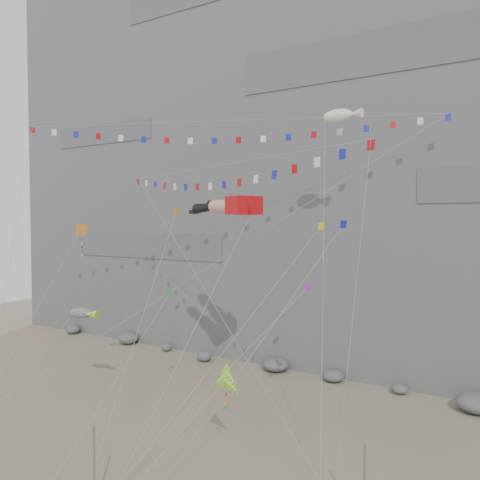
{
  "coord_description": "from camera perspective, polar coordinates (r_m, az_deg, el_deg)",
  "views": [
    {
      "loc": [
        20.54,
        -24.43,
        15.04
      ],
      "look_at": [
        0.61,
        9.0,
        13.41
      ],
      "focal_mm": 35.0,
      "sensor_mm": 36.0,
      "label": 1
    }
  ],
  "objects": [
    {
      "name": "small_kite_e",
      "position": [
        28.45,
        11.97,
        1.11
      ],
      "size": [
        8.54,
        8.26,
        18.44
      ],
      "color": "#131EAA",
      "rests_on": "ground"
    },
    {
      "name": "small_kite_b",
      "position": [
        32.16,
        7.9,
        -6.11
      ],
      "size": [
        7.91,
        10.77,
        16.31
      ],
      "color": "purple",
      "rests_on": "ground"
    },
    {
      "name": "small_kite_c",
      "position": [
        36.41,
        -8.82,
        -6.89
      ],
      "size": [
        1.12,
        11.88,
        14.67
      ],
      "color": "#169229",
      "rests_on": "ground"
    },
    {
      "name": "anchor_pole_center",
      "position": [
        27.99,
        -17.35,
        -25.04
      ],
      "size": [
        0.12,
        0.12,
        4.38
      ],
      "primitive_type": "cylinder",
      "color": "gray",
      "rests_on": "ground"
    },
    {
      "name": "legs_kite",
      "position": [
        36.05,
        -1.46,
        4.13
      ],
      "size": [
        7.71,
        17.49,
        21.24
      ],
      "rotation": [
        0.0,
        0.0,
        -0.42
      ],
      "color": "#B70B0E",
      "rests_on": "ground"
    },
    {
      "name": "flag_banner_upper",
      "position": [
        40.88,
        -1.72,
        14.3
      ],
      "size": [
        33.08,
        19.67,
        30.39
      ],
      "color": "#B70B0E",
      "rests_on": "ground"
    },
    {
      "name": "ground",
      "position": [
        35.28,
        -9.08,
        -22.86
      ],
      "size": [
        120.0,
        120.0,
        0.0
      ],
      "primitive_type": "plane",
      "color": "gray",
      "rests_on": "ground"
    },
    {
      "name": "flag_banner_lower",
      "position": [
        34.86,
        -2.81,
        9.01
      ],
      "size": [
        25.58,
        11.09,
        22.74
      ],
      "color": "#B70B0E",
      "rests_on": "ground"
    },
    {
      "name": "small_kite_d",
      "position": [
        32.82,
        9.5,
        1.2
      ],
      "size": [
        7.83,
        13.02,
        20.45
      ],
      "color": "yellow",
      "rests_on": "ground"
    },
    {
      "name": "harlequin_kite",
      "position": [
        40.63,
        -18.84,
        1.1
      ],
      "size": [
        6.06,
        6.8,
        16.21
      ],
      "color": "red",
      "rests_on": "ground"
    },
    {
      "name": "cliff",
      "position": [
        60.87,
        10.89,
        11.77
      ],
      "size": [
        80.0,
        28.0,
        50.0
      ],
      "primitive_type": "cube",
      "color": "slate",
      "rests_on": "ground"
    },
    {
      "name": "fish_windsock",
      "position": [
        41.54,
        -18.8,
        -8.43
      ],
      "size": [
        5.34,
        6.26,
        9.61
      ],
      "color": "#E75B0B",
      "rests_on": "ground"
    },
    {
      "name": "blimp_windsock",
      "position": [
        39.01,
        11.79,
        14.53
      ],
      "size": [
        5.69,
        13.84,
        26.92
      ],
      "color": "#FAECCD",
      "rests_on": "ground"
    },
    {
      "name": "delta_kite",
      "position": [
        29.13,
        -1.83,
        -16.79
      ],
      "size": [
        4.11,
        6.63,
        8.68
      ],
      "color": "#FAF20C",
      "rests_on": "ground"
    },
    {
      "name": "talus_boulders",
      "position": [
        48.44,
        4.38,
        -14.95
      ],
      "size": [
        60.0,
        3.0,
        1.2
      ],
      "primitive_type": null,
      "color": "slate",
      "rests_on": "ground"
    },
    {
      "name": "small_kite_a",
      "position": [
        40.43,
        -7.88,
        3.11
      ],
      "size": [
        4.45,
        13.5,
        20.73
      ],
      "color": "orange",
      "rests_on": "ground"
    }
  ]
}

